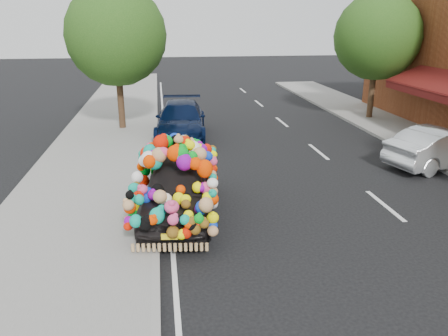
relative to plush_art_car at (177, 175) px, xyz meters
name	(u,v)px	position (x,y,z in m)	size (l,w,h in m)	color
ground	(250,214)	(1.80, -0.23, -1.05)	(100.00, 100.00, 0.00)	black
sidewalk	(73,223)	(-2.50, -0.23, -0.99)	(4.00, 60.00, 0.12)	gray
kerb	(156,217)	(-0.55, -0.23, -0.98)	(0.15, 60.00, 0.13)	gray
lane_markings	(385,205)	(5.40, -0.23, -1.04)	(6.00, 50.00, 0.01)	silver
tree_near_sidewalk	(116,35)	(-2.00, 9.27, 2.97)	(4.20, 4.20, 6.13)	#332114
tree_far_b	(378,37)	(9.80, 9.77, 2.84)	(4.00, 4.00, 5.90)	#332114
plush_art_car	(177,175)	(0.00, 0.00, 0.00)	(2.53, 4.54, 2.06)	black
navy_sedan	(181,120)	(0.50, 7.74, -0.34)	(1.98, 4.88, 1.42)	black
silver_hatchback	(443,147)	(8.80, 2.55, -0.39)	(1.40, 4.00, 1.32)	silver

